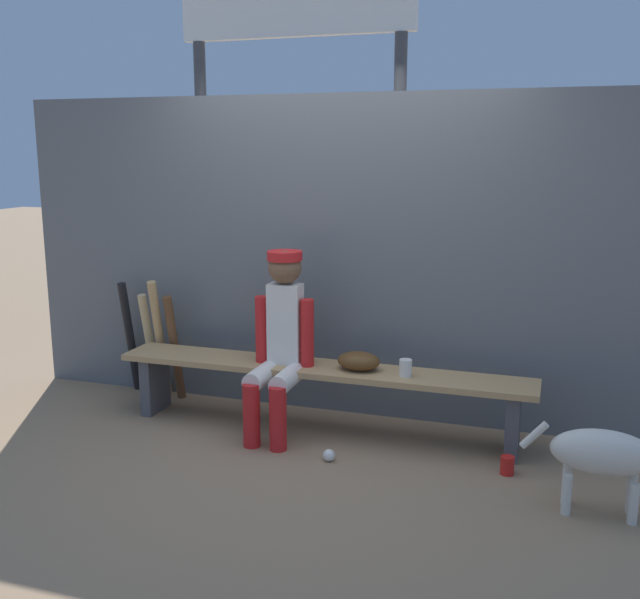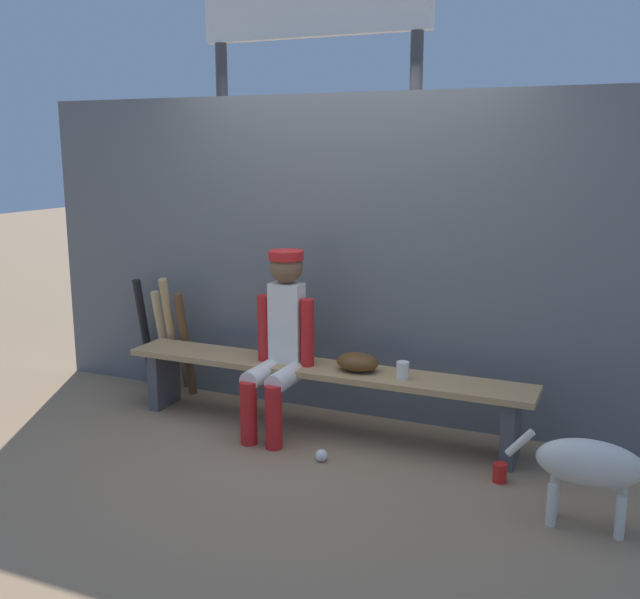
{
  "view_description": "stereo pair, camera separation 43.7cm",
  "coord_description": "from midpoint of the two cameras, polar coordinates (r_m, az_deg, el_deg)",
  "views": [
    {
      "loc": [
        1.45,
        -4.41,
        1.87
      ],
      "look_at": [
        0.0,
        0.0,
        0.9
      ],
      "focal_mm": 41.07,
      "sensor_mm": 36.0,
      "label": 1
    },
    {
      "loc": [
        1.86,
        -4.25,
        1.87
      ],
      "look_at": [
        0.0,
        0.0,
        0.9
      ],
      "focal_mm": 41.07,
      "sensor_mm": 36.0,
      "label": 2
    }
  ],
  "objects": [
    {
      "name": "cup_on_ground",
      "position": [
        4.44,
        16.67,
        -12.86
      ],
      "size": [
        0.08,
        0.08,
        0.11
      ],
      "primitive_type": "cylinder",
      "color": "red",
      "rests_on": "ground_plane"
    },
    {
      "name": "chainlink_fence",
      "position": [
        5.08,
        4.36,
        3.18
      ],
      "size": [
        4.9,
        0.03,
        2.23
      ],
      "primitive_type": "cube",
      "color": "#595E63",
      "rests_on": "ground_plane"
    },
    {
      "name": "player_seated",
      "position": [
        4.78,
        -0.56,
        -2.94
      ],
      "size": [
        0.41,
        0.55,
        1.21
      ],
      "color": "silver",
      "rests_on": "ground_plane"
    },
    {
      "name": "bat_aluminum_black",
      "position": [
        5.88,
        -11.43,
        -2.58
      ],
      "size": [
        0.07,
        0.21,
        0.88
      ],
      "primitive_type": "cylinder",
      "rotation": [
        0.17,
        0.0,
        -0.04
      ],
      "color": "black",
      "rests_on": "ground_plane"
    },
    {
      "name": "dugout_bench",
      "position": [
        4.87,
        2.58,
        -6.29
      ],
      "size": [
        2.8,
        0.36,
        0.45
      ],
      "color": "tan",
      "rests_on": "ground_plane"
    },
    {
      "name": "ground_plane",
      "position": [
        5.0,
        2.55,
        -10.23
      ],
      "size": [
        30.0,
        30.0,
        0.0
      ],
      "primitive_type": "plane",
      "color": "#937556"
    },
    {
      "name": "baseball",
      "position": [
        4.54,
        2.94,
        -12.09
      ],
      "size": [
        0.07,
        0.07,
        0.07
      ],
      "primitive_type": "sphere",
      "color": "white",
      "rests_on": "ground_plane"
    },
    {
      "name": "scoreboard",
      "position": [
        6.17,
        2.18,
        18.75
      ],
      "size": [
        2.23,
        0.27,
        3.73
      ],
      "color": "#3F3F42",
      "rests_on": "ground_plane"
    },
    {
      "name": "dog",
      "position": [
        4.01,
        24.14,
        -11.81
      ],
      "size": [
        0.84,
        0.2,
        0.49
      ],
      "color": "beige",
      "rests_on": "ground_plane"
    },
    {
      "name": "cup_on_bench",
      "position": [
        4.63,
        9.18,
        -5.51
      ],
      "size": [
        0.08,
        0.08,
        0.11
      ],
      "primitive_type": "cylinder",
      "color": "silver",
      "rests_on": "dugout_bench"
    },
    {
      "name": "bat_wood_dark",
      "position": [
        5.6,
        -8.26,
        -3.52
      ],
      "size": [
        0.09,
        0.2,
        0.81
      ],
      "primitive_type": "cylinder",
      "rotation": [
        0.16,
        0.0,
        -0.16
      ],
      "color": "brown",
      "rests_on": "ground_plane"
    },
    {
      "name": "baseball_glove",
      "position": [
        4.74,
        5.59,
        -4.9
      ],
      "size": [
        0.28,
        0.2,
        0.12
      ],
      "primitive_type": "ellipsoid",
      "color": "#593819",
      "rests_on": "dugout_bench"
    },
    {
      "name": "bat_wood_natural",
      "position": [
        5.76,
        -10.0,
        -3.19
      ],
      "size": [
        0.1,
        0.21,
        0.8
      ],
      "primitive_type": "cylinder",
      "rotation": [
        0.18,
        0.0,
        -0.16
      ],
      "color": "tan",
      "rests_on": "ground_plane"
    },
    {
      "name": "bat_wood_tan",
      "position": [
        5.65,
        -9.33,
        -2.83
      ],
      "size": [
        0.09,
        0.27,
        0.92
      ],
      "primitive_type": "cylinder",
      "rotation": [
        0.22,
        0.0,
        0.11
      ],
      "color": "tan",
      "rests_on": "ground_plane"
    }
  ]
}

